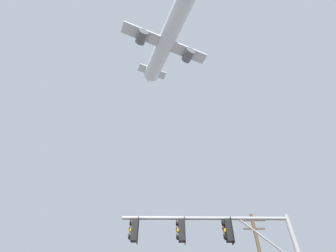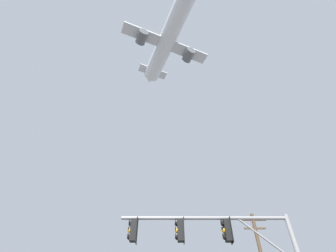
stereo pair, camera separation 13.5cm
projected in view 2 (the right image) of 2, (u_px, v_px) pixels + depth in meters
signal_pole_near at (223, 245)px, 9.80m from camera, size 7.42×0.53×5.80m
airplane at (167, 40)px, 44.92m from camera, size 16.35×21.17×6.00m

